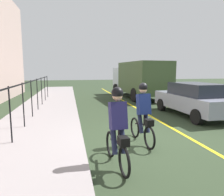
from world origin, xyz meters
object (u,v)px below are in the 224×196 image
object	(u,v)px
cyclist_lead	(118,128)
box_truck_background	(139,78)
cyclist_follow	(143,114)
patrol_sedan	(194,99)

from	to	relation	value
cyclist_lead	box_truck_background	world-z (taller)	box_truck_background
cyclist_lead	box_truck_background	size ratio (longest dim) A/B	0.27
cyclist_follow	patrol_sedan	xyz separation A→B (m)	(3.07, -3.69, -0.09)
cyclist_follow	box_truck_background	size ratio (longest dim) A/B	0.27
cyclist_lead	cyclist_follow	size ratio (longest dim) A/B	1.00
cyclist_lead	cyclist_follow	distance (m)	1.68
cyclist_lead	patrol_sedan	bearing A→B (deg)	-51.82
patrol_sedan	box_truck_background	xyz separation A→B (m)	(6.64, 0.40, 0.73)
cyclist_lead	patrol_sedan	xyz separation A→B (m)	(4.36, -4.76, -0.09)
patrol_sedan	cyclist_lead	bearing A→B (deg)	130.15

